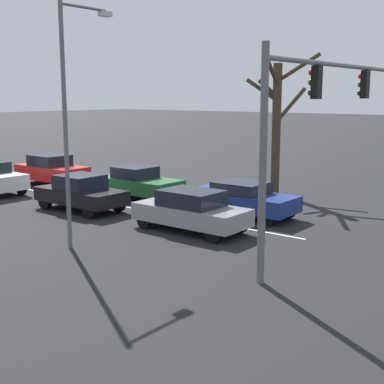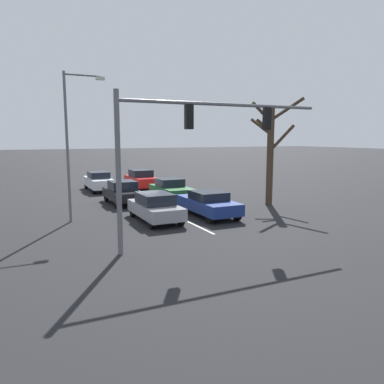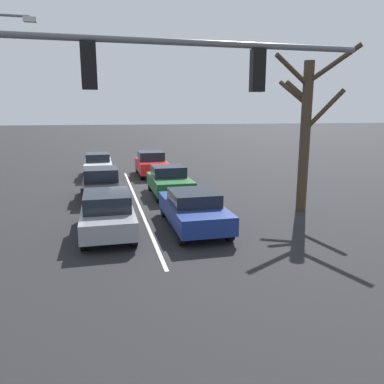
{
  "view_description": "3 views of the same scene",
  "coord_description": "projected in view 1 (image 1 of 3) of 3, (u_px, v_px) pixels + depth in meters",
  "views": [
    {
      "loc": [
        16.22,
        19.26,
        4.84
      ],
      "look_at": [
        0.29,
        6.68,
        1.16
      ],
      "focal_mm": 50.0,
      "sensor_mm": 36.0,
      "label": 1
    },
    {
      "loc": [
        8.12,
        25.99,
        4.43
      ],
      "look_at": [
        -0.59,
        7.78,
        1.45
      ],
      "focal_mm": 35.0,
      "sensor_mm": 36.0,
      "label": 2
    },
    {
      "loc": [
        1.59,
        20.81,
        4.25
      ],
      "look_at": [
        -1.48,
        8.19,
        1.49
      ],
      "focal_mm": 35.0,
      "sensor_mm": 36.0,
      "label": 3
    }
  ],
  "objects": [
    {
      "name": "car_navy_leftlane_front",
      "position": [
        240.0,
        198.0,
        21.64
      ],
      "size": [
        1.89,
        4.68,
        1.41
      ],
      "color": "navy",
      "rests_on": "ground_plane"
    },
    {
      "name": "lane_stripe_left_divider",
      "position": [
        125.0,
        207.0,
        23.48
      ],
      "size": [
        0.12,
        17.39,
        0.01
      ],
      "primitive_type": "cube",
      "color": "silver",
      "rests_on": "ground_plane"
    },
    {
      "name": "ground_plane",
      "position": [
        84.0,
        200.0,
        25.13
      ],
      "size": [
        240.0,
        240.0,
        0.0
      ],
      "primitive_type": "plane",
      "color": "black"
    },
    {
      "name": "bare_tree_near",
      "position": [
        277.0,
        119.0,
        26.02
      ],
      "size": [
        3.08,
        3.12,
        6.88
      ],
      "color": "#423323",
      "rests_on": "ground_plane"
    },
    {
      "name": "car_black_midlane_second",
      "position": [
        81.0,
        192.0,
        22.66
      ],
      "size": [
        1.85,
        4.07,
        1.53
      ],
      "color": "black",
      "rests_on": "ground_plane"
    },
    {
      "name": "car_gray_midlane_front",
      "position": [
        191.0,
        210.0,
        19.23
      ],
      "size": [
        1.81,
        4.25,
        1.5
      ],
      "color": "gray",
      "rests_on": "ground_plane"
    },
    {
      "name": "traffic_signal_gantry",
      "position": [
        314.0,
        107.0,
        15.35
      ],
      "size": [
        9.24,
        0.37,
        6.14
      ],
      "color": "slate",
      "rests_on": "ground_plane"
    },
    {
      "name": "street_lamp_right_shoulder",
      "position": [
        71.0,
        107.0,
        16.65
      ],
      "size": [
        2.08,
        0.24,
        7.69
      ],
      "color": "slate",
      "rests_on": "ground_plane"
    },
    {
      "name": "car_red_leftlane_third",
      "position": [
        52.0,
        170.0,
        29.16
      ],
      "size": [
        1.89,
        4.28,
        1.64
      ],
      "color": "red",
      "rests_on": "ground_plane"
    },
    {
      "name": "car_darkgreen_leftlane_second",
      "position": [
        139.0,
        183.0,
        25.28
      ],
      "size": [
        1.89,
        4.12,
        1.52
      ],
      "color": "#1E5928",
      "rests_on": "ground_plane"
    }
  ]
}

